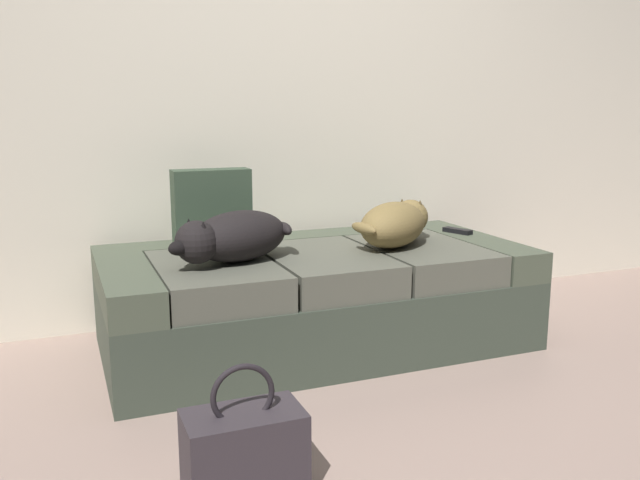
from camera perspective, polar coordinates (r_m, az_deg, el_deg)
ground_plane at (r=2.07m, az=12.09°, el=-18.94°), size 10.00×10.00×0.00m
back_wall at (r=3.39m, az=-4.21°, el=17.45°), size 6.40×0.10×2.80m
couch at (r=2.93m, az=-0.37°, el=-4.95°), size 1.81×0.90×0.43m
dog_dark at (r=2.64m, az=-7.53°, el=0.27°), size 0.57×0.41×0.20m
dog_tan at (r=2.96m, az=6.57°, el=1.45°), size 0.52×0.46×0.20m
tv_remote at (r=3.32m, az=11.76°, el=0.78°), size 0.09×0.16×0.02m
throw_pillow at (r=2.97m, az=-9.30°, el=2.76°), size 0.34×0.12×0.34m
handbag at (r=1.88m, az=-6.54°, el=-17.68°), size 0.32×0.18×0.38m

